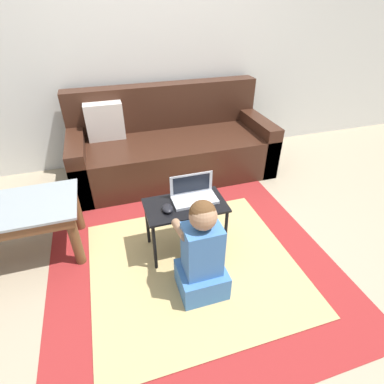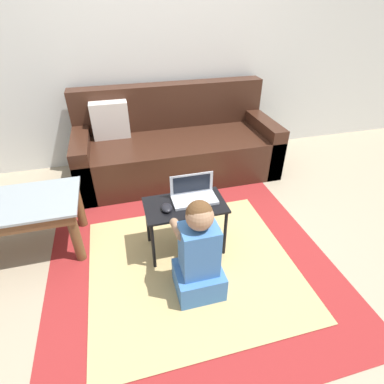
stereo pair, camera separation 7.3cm
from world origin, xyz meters
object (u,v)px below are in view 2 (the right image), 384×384
couch (175,146)px  computer_mouse (167,208)px  laptop_desk (185,211)px  laptop (194,196)px  person_seated (199,255)px

couch → computer_mouse: size_ratio=19.48×
laptop_desk → laptop: size_ratio=1.81×
laptop_desk → person_seated: 0.41m
couch → person_seated: (-0.20, -1.61, 0.02)m
computer_mouse → laptop: bearing=18.4°
laptop_desk → computer_mouse: bearing=-166.6°
couch → laptop: bearing=-95.6°
couch → computer_mouse: (-0.33, -1.24, 0.14)m
couch → person_seated: size_ratio=2.85×
laptop_desk → computer_mouse: 0.16m
laptop_desk → person_seated: person_seated is taller
computer_mouse → person_seated: size_ratio=0.15×
person_seated → couch: bearing=82.8°
laptop → person_seated: person_seated is taller
couch → person_seated: couch is taller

